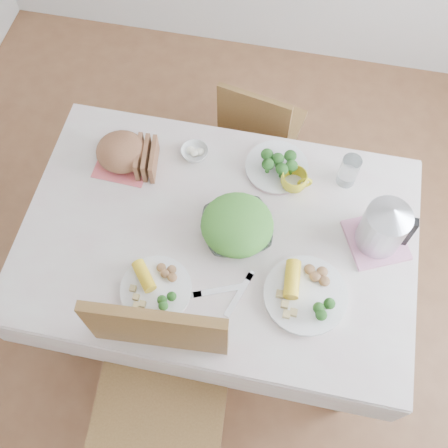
% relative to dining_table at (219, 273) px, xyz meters
% --- Properties ---
extents(floor, '(3.60, 3.60, 0.00)m').
position_rel_dining_table_xyz_m(floor, '(0.00, 0.00, -0.38)').
color(floor, brown).
rests_on(floor, ground).
extents(dining_table, '(1.40, 0.90, 0.75)m').
position_rel_dining_table_xyz_m(dining_table, '(0.00, 0.00, 0.00)').
color(dining_table, brown).
rests_on(dining_table, floor).
extents(tablecloth, '(1.50, 1.00, 0.01)m').
position_rel_dining_table_xyz_m(tablecloth, '(0.00, 0.00, 0.38)').
color(tablecloth, beige).
rests_on(tablecloth, dining_table).
extents(chair_near, '(0.51, 0.51, 1.06)m').
position_rel_dining_table_xyz_m(chair_near, '(-0.09, -0.66, 0.09)').
color(chair_near, brown).
rests_on(chair_near, floor).
extents(chair_far, '(0.43, 0.43, 0.81)m').
position_rel_dining_table_xyz_m(chair_far, '(0.06, 0.82, 0.09)').
color(chair_far, brown).
rests_on(chair_far, floor).
extents(salad_bowl, '(0.33, 0.33, 0.06)m').
position_rel_dining_table_xyz_m(salad_bowl, '(0.07, 0.02, 0.42)').
color(salad_bowl, white).
rests_on(salad_bowl, tablecloth).
extents(dinner_plate_left, '(0.33, 0.33, 0.02)m').
position_rel_dining_table_xyz_m(dinner_plate_left, '(-0.17, -0.26, 0.40)').
color(dinner_plate_left, white).
rests_on(dinner_plate_left, tablecloth).
extents(dinner_plate_right, '(0.38, 0.38, 0.03)m').
position_rel_dining_table_xyz_m(dinner_plate_right, '(0.36, -0.18, 0.40)').
color(dinner_plate_right, white).
rests_on(dinner_plate_right, tablecloth).
extents(broccoli_plate, '(0.33, 0.33, 0.02)m').
position_rel_dining_table_xyz_m(broccoli_plate, '(0.17, 0.34, 0.40)').
color(broccoli_plate, beige).
rests_on(broccoli_plate, tablecloth).
extents(napkin, '(0.22, 0.22, 0.00)m').
position_rel_dining_table_xyz_m(napkin, '(-0.45, 0.25, 0.39)').
color(napkin, '#E85F63').
rests_on(napkin, tablecloth).
extents(bread_loaf, '(0.26, 0.25, 0.12)m').
position_rel_dining_table_xyz_m(bread_loaf, '(-0.45, 0.25, 0.45)').
color(bread_loaf, brown).
rests_on(bread_loaf, napkin).
extents(fruit_bowl, '(0.13, 0.13, 0.04)m').
position_rel_dining_table_xyz_m(fruit_bowl, '(-0.17, 0.34, 0.40)').
color(fruit_bowl, white).
rests_on(fruit_bowl, tablecloth).
extents(yellow_mug, '(0.13, 0.13, 0.08)m').
position_rel_dining_table_xyz_m(yellow_mug, '(0.25, 0.27, 0.43)').
color(yellow_mug, yellow).
rests_on(yellow_mug, tablecloth).
extents(glass_tumbler, '(0.08, 0.08, 0.14)m').
position_rel_dining_table_xyz_m(glass_tumbler, '(0.45, 0.34, 0.45)').
color(glass_tumbler, white).
rests_on(glass_tumbler, tablecloth).
extents(pink_tray, '(0.28, 0.28, 0.02)m').
position_rel_dining_table_xyz_m(pink_tray, '(0.59, 0.09, 0.40)').
color(pink_tray, pink).
rests_on(pink_tray, tablecloth).
extents(electric_kettle, '(0.21, 0.21, 0.23)m').
position_rel_dining_table_xyz_m(electric_kettle, '(0.59, 0.09, 0.51)').
color(electric_kettle, '#B2B5BA').
rests_on(electric_kettle, pink_tray).
extents(fork_right, '(0.08, 0.19, 0.00)m').
position_rel_dining_table_xyz_m(fork_right, '(0.12, -0.22, 0.39)').
color(fork_right, silver).
rests_on(fork_right, tablecloth).
extents(knife, '(0.19, 0.09, 0.00)m').
position_rel_dining_table_xyz_m(knife, '(0.05, -0.22, 0.39)').
color(knife, silver).
rests_on(knife, tablecloth).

